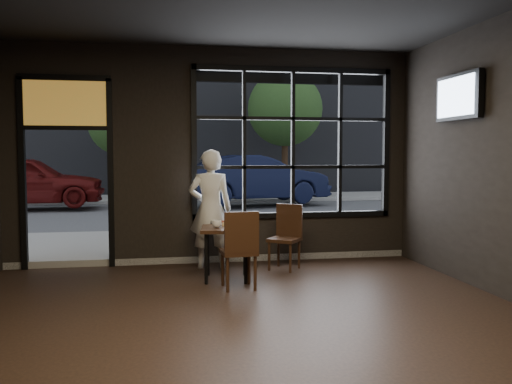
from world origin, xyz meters
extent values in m
cube|color=black|center=(0.00, 0.00, -0.01)|extent=(6.00, 7.00, 0.02)
cube|color=black|center=(1.20, 3.50, 1.80)|extent=(3.06, 0.12, 2.28)
cube|color=orange|center=(-2.10, 3.50, 2.35)|extent=(1.20, 0.06, 0.70)
cube|color=#545456|center=(0.00, 24.00, -0.02)|extent=(60.00, 41.00, 0.04)
cube|color=#5B5956|center=(0.00, 23.00, 7.50)|extent=(28.00, 12.00, 15.00)
cube|color=black|center=(0.04, 2.37, 0.35)|extent=(0.71, 0.71, 0.69)
cube|color=black|center=(0.13, 1.89, 0.48)|extent=(0.44, 0.44, 0.95)
cube|color=black|center=(0.92, 2.84, 0.46)|extent=(0.55, 0.55, 0.92)
imported|color=silver|center=(-0.09, 3.15, 0.85)|extent=(0.65, 0.45, 1.70)
imported|color=silver|center=(-0.09, 2.34, 0.73)|extent=(0.15, 0.15, 0.10)
cube|color=black|center=(2.93, 1.80, 2.35)|extent=(0.11, 0.99, 0.58)
imported|color=black|center=(2.11, 12.06, 0.85)|extent=(4.80, 2.51, 1.51)
imported|color=#540D0C|center=(-4.66, 12.11, 0.85)|extent=(4.50, 1.97, 1.51)
cylinder|color=#332114|center=(-2.11, 14.67, 1.03)|extent=(0.19, 0.19, 2.06)
sphere|color=#2D4F20|center=(-2.11, 14.67, 2.72)|extent=(2.25, 2.25, 2.25)
cylinder|color=#332114|center=(3.67, 14.68, 1.24)|extent=(0.23, 0.23, 2.48)
sphere|color=#2F5C1E|center=(3.67, 14.68, 3.26)|extent=(2.71, 2.71, 2.71)
camera|label=1|loc=(-0.79, -4.54, 1.63)|focal=38.00mm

